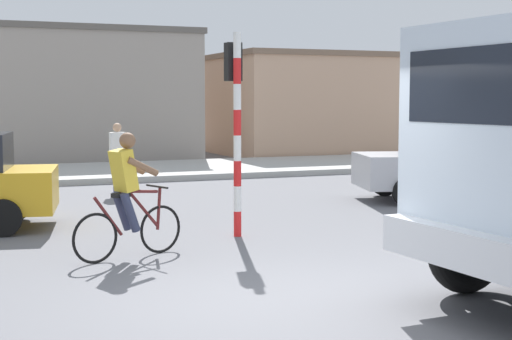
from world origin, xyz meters
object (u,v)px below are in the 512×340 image
object	(u,v)px
car_far_side	(454,162)
pedestrian_near_kerb	(118,157)
traffic_light_pole	(236,105)
cyclist	(128,196)

from	to	relation	value
car_far_side	pedestrian_near_kerb	distance (m)	7.47
traffic_light_pole	pedestrian_near_kerb	size ratio (longest dim) A/B	1.98
cyclist	car_far_side	world-z (taller)	cyclist
car_far_side	pedestrian_near_kerb	xyz separation A→B (m)	(-6.44, 3.79, 0.03)
cyclist	pedestrian_near_kerb	xyz separation A→B (m)	(1.39, 7.15, -0.02)
traffic_light_pole	pedestrian_near_kerb	world-z (taller)	traffic_light_pole
car_far_side	pedestrian_near_kerb	world-z (taller)	pedestrian_near_kerb
pedestrian_near_kerb	car_far_side	bearing A→B (deg)	-30.46
cyclist	traffic_light_pole	xyz separation A→B (m)	(1.98, 1.09, 1.20)
traffic_light_pole	pedestrian_near_kerb	distance (m)	6.21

